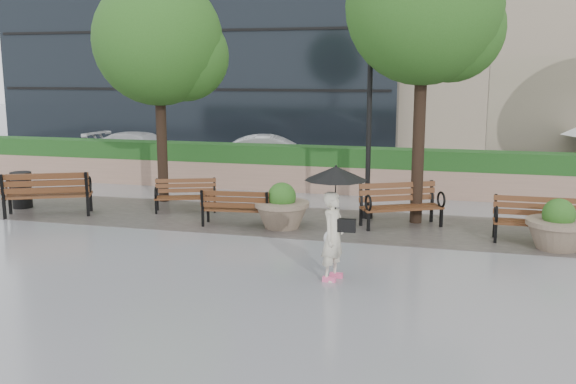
% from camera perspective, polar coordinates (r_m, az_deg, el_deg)
% --- Properties ---
extents(ground, '(100.00, 100.00, 0.00)m').
position_cam_1_polar(ground, '(12.54, -2.45, -5.72)').
color(ground, gray).
rests_on(ground, ground).
extents(cobble_strip, '(28.00, 3.20, 0.01)m').
position_cam_1_polar(cobble_strip, '(15.33, 0.86, -2.64)').
color(cobble_strip, '#383330').
rests_on(cobble_strip, ground).
extents(hedge_wall, '(24.00, 0.80, 1.35)m').
position_cam_1_polar(hedge_wall, '(19.04, 3.75, 1.98)').
color(hedge_wall, '#A57F6A').
rests_on(hedge_wall, ground).
extents(asphalt_street, '(40.00, 7.00, 0.00)m').
position_cam_1_polar(asphalt_street, '(23.04, 5.64, 1.80)').
color(asphalt_street, black).
rests_on(asphalt_street, ground).
extents(bench_0, '(2.20, 1.60, 1.10)m').
position_cam_1_polar(bench_0, '(17.01, -20.52, -0.88)').
color(bench_0, '#5C321A').
rests_on(bench_0, ground).
extents(bench_1, '(1.65, 1.12, 0.83)m').
position_cam_1_polar(bench_1, '(16.57, -9.07, -0.91)').
color(bench_1, '#5C321A').
rests_on(bench_1, ground).
extents(bench_2, '(1.65, 0.80, 0.86)m').
position_cam_1_polar(bench_2, '(14.92, -4.56, -2.07)').
color(bench_2, '#5C321A').
rests_on(bench_2, ground).
extents(bench_3, '(1.98, 1.51, 1.00)m').
position_cam_1_polar(bench_3, '(15.02, 10.00, -1.95)').
color(bench_3, '#5C321A').
rests_on(bench_3, ground).
extents(bench_4, '(1.76, 0.71, 0.94)m').
position_cam_1_polar(bench_4, '(14.38, 21.23, -3.15)').
color(bench_4, '#5C321A').
rests_on(bench_4, ground).
extents(planter_left, '(1.26, 1.26, 1.05)m').
position_cam_1_polar(planter_left, '(14.65, -0.55, -1.63)').
color(planter_left, '#7F6B56').
rests_on(planter_left, ground).
extents(planter_right, '(1.24, 1.24, 1.04)m').
position_cam_1_polar(planter_right, '(13.99, 22.84, -3.10)').
color(planter_right, '#7F6B56').
rests_on(planter_right, ground).
extents(trash_bin, '(0.54, 0.54, 0.90)m').
position_cam_1_polar(trash_bin, '(18.19, -22.59, 0.08)').
color(trash_bin, black).
rests_on(trash_bin, ground).
extents(lamppost, '(0.28, 0.28, 4.44)m').
position_cam_1_polar(lamppost, '(15.49, 7.18, 4.78)').
color(lamppost, black).
rests_on(lamppost, ground).
extents(tree_0, '(3.51, 3.43, 6.05)m').
position_cam_1_polar(tree_0, '(17.74, -10.89, 12.70)').
color(tree_0, black).
rests_on(tree_0, ground).
extents(tree_1, '(3.58, 3.51, 6.72)m').
position_cam_1_polar(tree_1, '(15.25, 12.55, 15.30)').
color(tree_1, black).
rests_on(tree_1, ground).
extents(car_left, '(4.55, 2.15, 1.28)m').
position_cam_1_polar(car_left, '(24.76, -12.75, 3.70)').
color(car_left, white).
rests_on(car_left, ground).
extents(car_right, '(4.13, 2.23, 1.29)m').
position_cam_1_polar(car_right, '(22.91, -1.34, 3.42)').
color(car_right, white).
rests_on(car_right, ground).
extents(pedestrian, '(1.07, 1.07, 1.96)m').
position_cam_1_polar(pedestrian, '(10.91, 4.15, -1.75)').
color(pedestrian, beige).
rests_on(pedestrian, ground).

